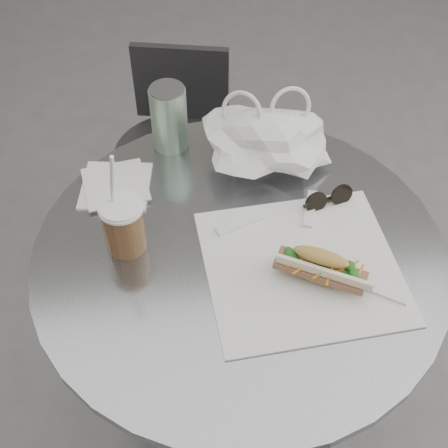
{
  "coord_description": "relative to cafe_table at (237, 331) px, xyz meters",
  "views": [
    {
      "loc": [
        -0.13,
        -0.51,
        1.62
      ],
      "look_at": [
        -0.03,
        0.22,
        0.79
      ],
      "focal_mm": 50.0,
      "sensor_mm": 36.0,
      "label": 1
    }
  ],
  "objects": [
    {
      "name": "napkin_stack",
      "position": [
        -0.22,
        0.2,
        0.28
      ],
      "size": [
        0.16,
        0.16,
        0.01
      ],
      "color": "white",
      "rests_on": "cafe_table"
    },
    {
      "name": "cafe_table",
      "position": [
        0.0,
        0.0,
        0.0
      ],
      "size": [
        0.76,
        0.76,
        0.74
      ],
      "color": "slate",
      "rests_on": "ground"
    },
    {
      "name": "drink_can",
      "position": [
        -0.1,
        0.31,
        0.35
      ],
      "size": [
        0.08,
        0.08,
        0.14
      ],
      "color": "#4F8958",
      "rests_on": "cafe_table"
    },
    {
      "name": "sunglasses",
      "position": [
        0.19,
        0.09,
        0.29
      ],
      "size": [
        0.1,
        0.04,
        0.05
      ],
      "rotation": [
        0.0,
        0.0,
        0.23
      ],
      "color": "black",
      "rests_on": "cafe_table"
    },
    {
      "name": "iced_coffee",
      "position": [
        -0.2,
        0.04,
        0.33
      ],
      "size": [
        0.08,
        0.08,
        0.23
      ],
      "color": "brown",
      "rests_on": "cafe_table"
    },
    {
      "name": "banh_mi",
      "position": [
        0.13,
        -0.08,
        0.31
      ],
      "size": [
        0.2,
        0.17,
        0.07
      ],
      "rotation": [
        0.0,
        0.0,
        -0.53
      ],
      "color": "tan",
      "rests_on": "sandwich_paper"
    },
    {
      "name": "chair_far",
      "position": [
        -0.07,
        0.67,
        -0.17
      ],
      "size": [
        0.35,
        0.38,
        0.67
      ],
      "rotation": [
        0.0,
        0.0,
        2.9
      ],
      "color": "#303033",
      "rests_on": "ground"
    },
    {
      "name": "sandwich_paper",
      "position": [
        0.1,
        -0.05,
        0.28
      ],
      "size": [
        0.35,
        0.33,
        0.0
      ],
      "primitive_type": "cube",
      "rotation": [
        0.0,
        0.0,
        0.04
      ],
      "color": "white",
      "rests_on": "cafe_table"
    },
    {
      "name": "plastic_bag",
      "position": [
        0.09,
        0.22,
        0.33
      ],
      "size": [
        0.28,
        0.24,
        0.12
      ],
      "primitive_type": null,
      "rotation": [
        0.0,
        0.0,
        -0.25
      ],
      "color": "silver",
      "rests_on": "cafe_table"
    }
  ]
}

